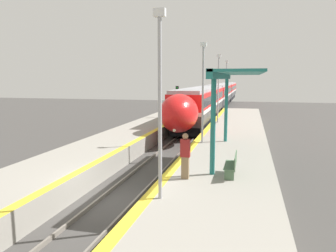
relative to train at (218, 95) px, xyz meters
name	(u,v)px	position (x,y,z in m)	size (l,w,h in m)	color
ground_plane	(116,203)	(0.00, -42.04, -2.24)	(120.00, 120.00, 0.00)	#423F3D
rail_left	(99,200)	(-0.72, -42.04, -2.16)	(0.08, 90.00, 0.15)	slate
rail_right	(133,203)	(0.72, -42.04, -2.16)	(0.08, 90.00, 0.15)	slate
train	(218,95)	(0.00, 0.00, 0.00)	(2.88, 64.59, 3.90)	black
platform_right	(215,200)	(3.86, -42.04, -1.74)	(4.43, 64.00, 1.01)	gray
platform_left	(37,184)	(-3.48, -42.04, -1.74)	(3.67, 64.00, 1.01)	gray
platform_bench	(232,164)	(4.36, -40.61, -0.77)	(0.44, 1.53, 0.89)	#4C6B4C
person_waiting	(185,155)	(2.62, -41.39, -0.32)	(0.36, 0.23, 1.77)	#7F6647
railway_signal	(177,102)	(-2.10, -21.48, 0.28)	(0.28, 0.28, 4.09)	#59595E
lamppost_near	(160,94)	(2.24, -43.65, 2.09)	(0.36, 0.20, 5.87)	#9E9EA3
lamppost_mid	(203,87)	(2.24, -34.17, 2.09)	(0.36, 0.20, 5.87)	#9E9EA3
lamppost_far	(218,84)	(2.24, -24.68, 2.09)	(0.36, 0.20, 5.87)	#9E9EA3
lamppost_farthest	(226,83)	(2.24, -15.20, 2.09)	(0.36, 0.20, 5.87)	#9E9EA3
station_canopy	(234,78)	(4.13, -36.95, 2.62)	(2.02, 10.22, 4.15)	#1E6B66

